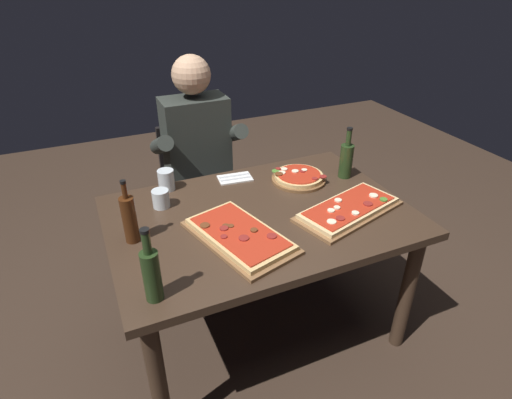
{
  "coord_description": "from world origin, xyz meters",
  "views": [
    {
      "loc": [
        -0.7,
        -1.52,
        1.79
      ],
      "look_at": [
        0.0,
        0.05,
        0.79
      ],
      "focal_mm": 29.41,
      "sensor_mm": 36.0,
      "label": 1
    }
  ],
  "objects_px": {
    "dining_table": "(260,230)",
    "tumbler_near_camera": "(166,181)",
    "oil_bottle_amber": "(346,159)",
    "diner_chair": "(197,185)",
    "vinegar_bottle_green": "(129,218)",
    "pizza_rectangular_front": "(349,209)",
    "wine_bottle_dark": "(151,273)",
    "pizza_rectangular_left": "(239,235)",
    "pizza_round_far": "(299,177)",
    "seated_diner": "(199,156)",
    "tumbler_far_side": "(161,199)"
  },
  "relations": [
    {
      "from": "pizza_rectangular_front",
      "to": "oil_bottle_amber",
      "type": "relative_size",
      "value": 2.03
    },
    {
      "from": "pizza_round_far",
      "to": "diner_chair",
      "type": "xyz_separation_m",
      "value": [
        -0.4,
        0.63,
        -0.27
      ]
    },
    {
      "from": "wine_bottle_dark",
      "to": "oil_bottle_amber",
      "type": "height_order",
      "value": "wine_bottle_dark"
    },
    {
      "from": "tumbler_far_side",
      "to": "diner_chair",
      "type": "bearing_deg",
      "value": 60.64
    },
    {
      "from": "oil_bottle_amber",
      "to": "pizza_rectangular_left",
      "type": "bearing_deg",
      "value": -157.32
    },
    {
      "from": "pizza_round_far",
      "to": "wine_bottle_dark",
      "type": "xyz_separation_m",
      "value": [
        -0.9,
        -0.58,
        0.09
      ]
    },
    {
      "from": "dining_table",
      "to": "wine_bottle_dark",
      "type": "xyz_separation_m",
      "value": [
        -0.57,
        -0.36,
        0.21
      ]
    },
    {
      "from": "tumbler_far_side",
      "to": "seated_diner",
      "type": "xyz_separation_m",
      "value": [
        0.34,
        0.48,
        -0.04
      ]
    },
    {
      "from": "dining_table",
      "to": "tumbler_near_camera",
      "type": "height_order",
      "value": "tumbler_near_camera"
    },
    {
      "from": "dining_table",
      "to": "diner_chair",
      "type": "height_order",
      "value": "diner_chair"
    },
    {
      "from": "dining_table",
      "to": "seated_diner",
      "type": "distance_m",
      "value": 0.75
    },
    {
      "from": "pizza_rectangular_left",
      "to": "wine_bottle_dark",
      "type": "bearing_deg",
      "value": -152.71
    },
    {
      "from": "pizza_rectangular_left",
      "to": "pizza_round_far",
      "type": "xyz_separation_m",
      "value": [
        0.49,
        0.37,
        0.0
      ]
    },
    {
      "from": "dining_table",
      "to": "tumbler_far_side",
      "type": "xyz_separation_m",
      "value": [
        -0.41,
        0.25,
        0.14
      ]
    },
    {
      "from": "pizza_round_far",
      "to": "oil_bottle_amber",
      "type": "relative_size",
      "value": 1.03
    },
    {
      "from": "oil_bottle_amber",
      "to": "diner_chair",
      "type": "xyz_separation_m",
      "value": [
        -0.65,
        0.69,
        -0.36
      ]
    },
    {
      "from": "vinegar_bottle_green",
      "to": "tumbler_near_camera",
      "type": "relative_size",
      "value": 2.66
    },
    {
      "from": "vinegar_bottle_green",
      "to": "seated_diner",
      "type": "height_order",
      "value": "seated_diner"
    },
    {
      "from": "pizza_round_far",
      "to": "vinegar_bottle_green",
      "type": "relative_size",
      "value": 1.01
    },
    {
      "from": "pizza_rectangular_left",
      "to": "oil_bottle_amber",
      "type": "height_order",
      "value": "oil_bottle_amber"
    },
    {
      "from": "pizza_rectangular_front",
      "to": "tumbler_near_camera",
      "type": "height_order",
      "value": "tumbler_near_camera"
    },
    {
      "from": "vinegar_bottle_green",
      "to": "diner_chair",
      "type": "height_order",
      "value": "vinegar_bottle_green"
    },
    {
      "from": "oil_bottle_amber",
      "to": "vinegar_bottle_green",
      "type": "relative_size",
      "value": 0.98
    },
    {
      "from": "pizza_rectangular_left",
      "to": "tumbler_far_side",
      "type": "distance_m",
      "value": 0.47
    },
    {
      "from": "wine_bottle_dark",
      "to": "tumbler_near_camera",
      "type": "distance_m",
      "value": 0.81
    },
    {
      "from": "pizza_rectangular_front",
      "to": "diner_chair",
      "type": "xyz_separation_m",
      "value": [
        -0.46,
        1.02,
        -0.27
      ]
    },
    {
      "from": "pizza_rectangular_left",
      "to": "wine_bottle_dark",
      "type": "height_order",
      "value": "wine_bottle_dark"
    },
    {
      "from": "pizza_rectangular_left",
      "to": "diner_chair",
      "type": "relative_size",
      "value": 0.65
    },
    {
      "from": "oil_bottle_amber",
      "to": "tumbler_near_camera",
      "type": "relative_size",
      "value": 2.61
    },
    {
      "from": "pizza_rectangular_left",
      "to": "seated_diner",
      "type": "relative_size",
      "value": 0.43
    },
    {
      "from": "pizza_round_far",
      "to": "tumbler_near_camera",
      "type": "relative_size",
      "value": 2.7
    },
    {
      "from": "wine_bottle_dark",
      "to": "seated_diner",
      "type": "relative_size",
      "value": 0.22
    },
    {
      "from": "wine_bottle_dark",
      "to": "diner_chair",
      "type": "height_order",
      "value": "wine_bottle_dark"
    },
    {
      "from": "pizza_rectangular_left",
      "to": "pizza_round_far",
      "type": "relative_size",
      "value": 1.93
    },
    {
      "from": "tumbler_near_camera",
      "to": "pizza_rectangular_left",
      "type": "bearing_deg",
      "value": -72.45
    },
    {
      "from": "pizza_round_far",
      "to": "diner_chair",
      "type": "bearing_deg",
      "value": 122.19
    },
    {
      "from": "vinegar_bottle_green",
      "to": "wine_bottle_dark",
      "type": "bearing_deg",
      "value": -88.29
    },
    {
      "from": "pizza_rectangular_left",
      "to": "oil_bottle_amber",
      "type": "bearing_deg",
      "value": 22.68
    },
    {
      "from": "pizza_rectangular_left",
      "to": "tumbler_near_camera",
      "type": "height_order",
      "value": "tumbler_near_camera"
    },
    {
      "from": "vinegar_bottle_green",
      "to": "diner_chair",
      "type": "distance_m",
      "value": 1.04
    },
    {
      "from": "pizza_rectangular_front",
      "to": "diner_chair",
      "type": "bearing_deg",
      "value": 114.12
    },
    {
      "from": "pizza_rectangular_front",
      "to": "pizza_rectangular_left",
      "type": "relative_size",
      "value": 1.02
    },
    {
      "from": "seated_diner",
      "to": "pizza_round_far",
      "type": "bearing_deg",
      "value": -52.15
    },
    {
      "from": "pizza_rectangular_left",
      "to": "tumbler_near_camera",
      "type": "xyz_separation_m",
      "value": [
        -0.18,
        0.56,
        0.03
      ]
    },
    {
      "from": "vinegar_bottle_green",
      "to": "oil_bottle_amber",
      "type": "bearing_deg",
      "value": 6.73
    },
    {
      "from": "pizza_round_far",
      "to": "wine_bottle_dark",
      "type": "distance_m",
      "value": 1.08
    },
    {
      "from": "vinegar_bottle_green",
      "to": "diner_chair",
      "type": "bearing_deg",
      "value": 58.26
    },
    {
      "from": "diner_chair",
      "to": "oil_bottle_amber",
      "type": "bearing_deg",
      "value": -46.77
    },
    {
      "from": "pizza_rectangular_left",
      "to": "tumbler_near_camera",
      "type": "bearing_deg",
      "value": 107.55
    },
    {
      "from": "pizza_rectangular_front",
      "to": "seated_diner",
      "type": "relative_size",
      "value": 0.43
    }
  ]
}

